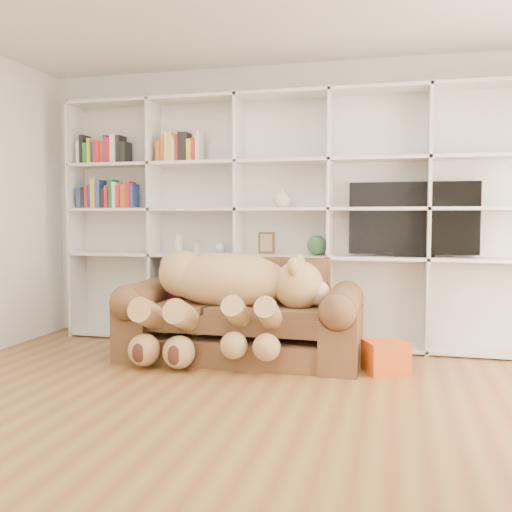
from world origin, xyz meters
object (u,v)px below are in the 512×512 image
(sofa, at_px, (242,321))
(gift_box, at_px, (386,357))
(teddy_bear, at_px, (225,291))
(tv, at_px, (413,220))

(sofa, relative_size, gift_box, 6.60)
(sofa, xyz_separation_m, gift_box, (1.23, -0.18, -0.20))
(sofa, bearing_deg, teddy_bear, -119.03)
(sofa, bearing_deg, tv, 24.24)
(gift_box, xyz_separation_m, tv, (0.21, 0.82, 1.08))
(teddy_bear, height_order, gift_box, teddy_bear)
(sofa, height_order, gift_box, sofa)
(teddy_bear, xyz_separation_m, tv, (1.53, 0.82, 0.60))
(teddy_bear, relative_size, tv, 1.38)
(sofa, height_order, teddy_bear, teddy_bear)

